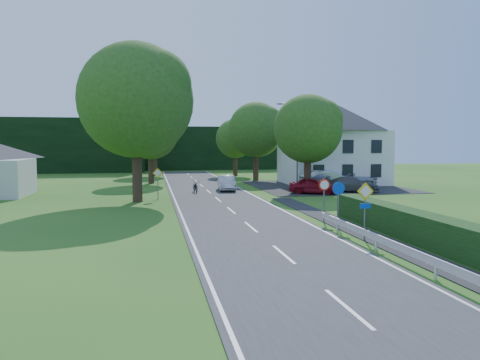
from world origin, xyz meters
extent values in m
plane|color=#225518|center=(0.00, 0.00, 0.00)|extent=(160.00, 160.00, 0.00)
cube|color=#333235|center=(0.00, 20.00, 0.02)|extent=(7.00, 80.00, 0.04)
cube|color=#242527|center=(4.95, 2.00, 0.02)|extent=(1.50, 44.00, 0.04)
cube|color=#242527|center=(12.00, 33.00, 0.02)|extent=(14.00, 16.00, 0.04)
cube|color=white|center=(-3.25, 20.00, 0.04)|extent=(0.12, 80.00, 0.01)
cube|color=white|center=(3.25, 20.00, 0.04)|extent=(0.12, 80.00, 0.01)
cube|color=black|center=(8.00, 66.00, 3.50)|extent=(30.00, 5.00, 7.00)
cube|color=white|center=(14.00, 36.00, 2.80)|extent=(10.00, 8.00, 5.60)
pyramid|color=#28292E|center=(14.00, 36.00, 7.10)|extent=(10.60, 8.40, 3.00)
cylinder|color=slate|center=(8.20, 30.00, 4.00)|extent=(0.16, 0.16, 8.00)
cylinder|color=slate|center=(7.40, 30.00, 7.90)|extent=(1.70, 0.10, 0.10)
cube|color=slate|center=(6.50, 30.00, 7.85)|extent=(0.50, 0.18, 0.12)
cylinder|color=slate|center=(4.30, 8.00, 1.20)|extent=(0.07, 0.07, 2.40)
cube|color=yellow|center=(4.30, 7.97, 2.20)|extent=(0.78, 0.04, 0.78)
cube|color=white|center=(4.30, 7.97, 2.20)|extent=(0.57, 0.05, 0.57)
cube|color=blue|center=(4.30, 7.97, 1.55)|extent=(0.50, 0.04, 0.22)
cylinder|color=slate|center=(4.30, 11.00, 1.10)|extent=(0.07, 0.07, 2.20)
cylinder|color=blue|center=(4.30, 10.97, 2.05)|extent=(0.64, 0.04, 0.64)
cylinder|color=slate|center=(4.30, 13.00, 1.10)|extent=(0.07, 0.07, 2.20)
cylinder|color=red|center=(4.30, 12.97, 2.05)|extent=(0.64, 0.04, 0.64)
cylinder|color=white|center=(4.30, 12.95, 2.05)|extent=(0.48, 0.04, 0.48)
cylinder|color=slate|center=(-4.50, 25.00, 1.10)|extent=(0.07, 0.07, 2.20)
cube|color=yellow|center=(-4.50, 24.97, 2.05)|extent=(0.78, 0.04, 0.78)
cube|color=white|center=(-4.50, 24.97, 2.05)|extent=(0.57, 0.05, 0.57)
imported|color=silver|center=(1.73, 30.59, 0.71)|extent=(1.73, 4.16, 1.34)
imported|color=black|center=(-1.20, 29.54, 0.57)|extent=(0.82, 2.07, 1.07)
imported|color=maroon|center=(8.50, 26.50, 0.72)|extent=(4.27, 3.33, 1.36)
imported|color=#ADADB2|center=(11.54, 31.06, 0.89)|extent=(5.43, 2.75, 1.71)
imported|color=#505155|center=(12.41, 27.30, 0.71)|extent=(4.97, 3.60, 1.34)
imported|color=#AFB0B7|center=(15.32, 32.80, 0.76)|extent=(5.55, 3.44, 1.43)
imported|color=red|center=(10.82, 33.53, 0.98)|extent=(2.59, 2.62, 1.89)
camera|label=1|loc=(-4.95, -11.11, 4.31)|focal=35.00mm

